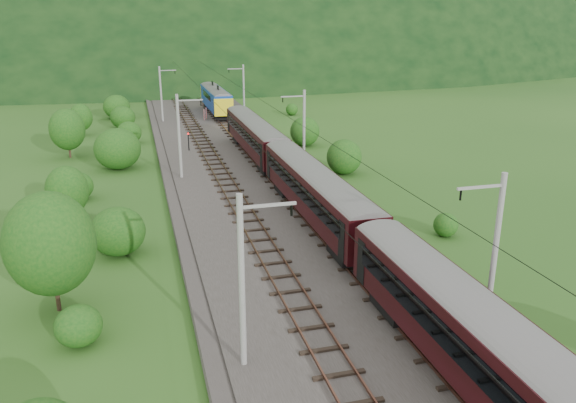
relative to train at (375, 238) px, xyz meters
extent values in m
plane|color=#214C17|center=(-2.40, -5.44, -3.36)|extent=(600.00, 600.00, 0.00)
cube|color=#38332D|center=(-2.40, 4.56, -3.21)|extent=(14.00, 220.00, 0.30)
cube|color=brown|center=(-5.52, 4.56, -2.86)|extent=(0.08, 220.00, 0.15)
cube|color=brown|center=(-4.08, 4.56, -2.86)|extent=(0.08, 220.00, 0.15)
cube|color=black|center=(-4.80, 4.56, -3.00)|extent=(2.40, 220.00, 0.12)
cube|color=brown|center=(-0.72, 4.56, -2.86)|extent=(0.08, 220.00, 0.15)
cube|color=brown|center=(0.72, 4.56, -2.86)|extent=(0.08, 220.00, 0.15)
cube|color=black|center=(0.00, 4.56, -3.00)|extent=(2.40, 220.00, 0.12)
cylinder|color=gray|center=(-8.60, -5.44, 0.94)|extent=(0.28, 0.28, 8.00)
cube|color=gray|center=(-7.40, -5.44, 4.34)|extent=(2.40, 0.12, 0.12)
cylinder|color=black|center=(-6.40, -5.44, 4.04)|extent=(0.10, 0.10, 0.50)
cylinder|color=gray|center=(-8.60, 26.56, 0.94)|extent=(0.28, 0.28, 8.00)
cube|color=gray|center=(-7.40, 26.56, 4.34)|extent=(2.40, 0.12, 0.12)
cylinder|color=black|center=(-6.40, 26.56, 4.04)|extent=(0.10, 0.10, 0.50)
cylinder|color=gray|center=(-8.60, 58.56, 0.94)|extent=(0.28, 0.28, 8.00)
cube|color=gray|center=(-7.40, 58.56, 4.34)|extent=(2.40, 0.12, 0.12)
cylinder|color=black|center=(-6.40, 58.56, 4.04)|extent=(0.10, 0.10, 0.50)
cylinder|color=gray|center=(-8.60, 90.56, 0.94)|extent=(0.28, 0.28, 8.00)
cube|color=gray|center=(-7.40, 90.56, 4.34)|extent=(2.40, 0.12, 0.12)
cylinder|color=black|center=(-6.40, 90.56, 4.04)|extent=(0.10, 0.10, 0.50)
cylinder|color=gray|center=(-8.60, 122.56, 0.94)|extent=(0.28, 0.28, 8.00)
cube|color=gray|center=(-7.40, 122.56, 4.34)|extent=(2.40, 0.12, 0.12)
cylinder|color=black|center=(-6.40, 122.56, 4.04)|extent=(0.10, 0.10, 0.50)
cylinder|color=gray|center=(3.80, -5.44, 0.94)|extent=(0.28, 0.28, 8.00)
cube|color=gray|center=(2.60, -5.44, 4.34)|extent=(2.40, 0.12, 0.12)
cylinder|color=black|center=(1.60, -5.44, 4.04)|extent=(0.10, 0.10, 0.50)
cylinder|color=gray|center=(3.80, 26.56, 0.94)|extent=(0.28, 0.28, 8.00)
cube|color=gray|center=(2.60, 26.56, 4.34)|extent=(2.40, 0.12, 0.12)
cylinder|color=black|center=(1.60, 26.56, 4.04)|extent=(0.10, 0.10, 0.50)
cylinder|color=gray|center=(3.80, 58.56, 0.94)|extent=(0.28, 0.28, 8.00)
cube|color=gray|center=(2.60, 58.56, 4.34)|extent=(2.40, 0.12, 0.12)
cylinder|color=black|center=(1.60, 58.56, 4.04)|extent=(0.10, 0.10, 0.50)
cylinder|color=gray|center=(3.80, 90.56, 0.94)|extent=(0.28, 0.28, 8.00)
cube|color=gray|center=(2.60, 90.56, 4.34)|extent=(2.40, 0.12, 0.12)
cylinder|color=black|center=(1.60, 90.56, 4.04)|extent=(0.10, 0.10, 0.50)
cylinder|color=gray|center=(3.80, 122.56, 0.94)|extent=(0.28, 0.28, 8.00)
cube|color=gray|center=(2.60, 122.56, 4.34)|extent=(2.40, 0.12, 0.12)
cylinder|color=black|center=(1.60, 122.56, 4.04)|extent=(0.10, 0.10, 0.50)
cylinder|color=black|center=(-4.80, 4.56, 3.74)|extent=(0.03, 198.00, 0.03)
cylinder|color=black|center=(0.00, 4.56, 3.74)|extent=(0.03, 198.00, 0.03)
ellipsoid|color=black|center=(-2.40, 254.56, -3.36)|extent=(504.00, 360.00, 244.00)
cube|color=black|center=(0.00, -10.61, -0.54)|extent=(2.72, 20.66, 2.82)
cylinder|color=slate|center=(0.00, -10.61, 0.73)|extent=(2.72, 20.56, 2.72)
cube|color=black|center=(-1.38, -10.61, -0.20)|extent=(0.05, 18.18, 1.08)
cube|color=black|center=(1.38, -10.61, -0.20)|extent=(0.05, 18.18, 1.08)
cube|color=black|center=(0.00, -3.37, -2.37)|extent=(2.07, 3.01, 0.85)
cube|color=black|center=(0.00, 11.00, -0.54)|extent=(2.72, 20.66, 2.82)
cylinder|color=slate|center=(0.00, 11.00, 0.73)|extent=(2.72, 20.56, 2.72)
cube|color=black|center=(-1.38, 11.00, -0.20)|extent=(0.05, 18.18, 1.08)
cube|color=black|center=(1.38, 11.00, -0.20)|extent=(0.05, 18.18, 1.08)
cube|color=black|center=(0.00, 3.77, -2.37)|extent=(2.07, 3.01, 0.85)
cube|color=black|center=(0.00, 18.23, -2.37)|extent=(2.07, 3.01, 0.85)
cube|color=black|center=(0.00, 32.61, -0.54)|extent=(2.72, 20.66, 2.82)
cylinder|color=slate|center=(0.00, 32.61, 0.73)|extent=(2.72, 20.56, 2.72)
cube|color=black|center=(-1.38, 32.61, -0.20)|extent=(0.05, 18.18, 1.08)
cube|color=black|center=(1.38, 32.61, -0.20)|extent=(0.05, 18.18, 1.08)
cube|color=black|center=(0.00, 25.38, -2.37)|extent=(2.07, 3.01, 0.85)
cube|color=black|center=(0.00, 39.84, -2.37)|extent=(2.07, 3.01, 0.85)
cube|color=#143FA0|center=(0.00, 62.68, -0.54)|extent=(2.72, 16.91, 2.82)
cylinder|color=slate|center=(0.00, 62.68, 0.73)|extent=(2.72, 16.82, 2.72)
cube|color=black|center=(-1.38, 62.68, -0.20)|extent=(0.05, 14.88, 1.08)
cube|color=black|center=(1.38, 62.68, -0.20)|extent=(0.05, 14.88, 1.08)
cube|color=black|center=(0.00, 56.76, -2.37)|extent=(2.07, 3.01, 0.85)
cube|color=black|center=(0.00, 68.59, -2.37)|extent=(2.07, 3.01, 0.85)
cube|color=yellow|center=(0.00, 70.93, -0.72)|extent=(2.78, 0.50, 2.54)
cube|color=yellow|center=(0.00, 54.42, -0.72)|extent=(2.78, 0.50, 2.54)
cube|color=black|center=(0.00, 65.68, 1.39)|extent=(0.08, 1.60, 0.85)
cylinder|color=red|center=(-2.50, 57.69, -2.23)|extent=(0.18, 0.18, 1.65)
cylinder|color=red|center=(-2.03, 58.88, -2.20)|extent=(0.18, 0.18, 1.72)
cylinder|color=black|center=(-6.76, 38.00, -2.10)|extent=(0.13, 0.13, 1.92)
sphere|color=red|center=(-6.76, 38.00, -1.09)|extent=(0.23, 0.23, 0.23)
ellipsoid|color=#154C14|center=(-15.88, -1.37, -2.34)|extent=(2.26, 2.26, 2.03)
ellipsoid|color=#154C14|center=(-14.19, 9.44, -1.73)|extent=(3.63, 3.63, 3.26)
ellipsoid|color=#154C14|center=(-17.82, 22.63, -2.12)|extent=(2.75, 2.75, 2.47)
ellipsoid|color=#154C14|center=(-14.55, 32.53, -1.22)|extent=(4.76, 4.76, 4.29)
ellipsoid|color=#154C14|center=(-13.44, 45.04, -1.97)|extent=(3.09, 3.09, 2.78)
ellipsoid|color=#154C14|center=(-14.28, 55.92, -1.79)|extent=(3.49, 3.49, 3.14)
ellipsoid|color=#154C14|center=(-15.24, 64.54, -1.53)|extent=(4.06, 4.06, 3.66)
ellipsoid|color=#154C14|center=(-14.71, 76.92, -2.54)|extent=(1.83, 1.83, 1.64)
ellipsoid|color=#154C14|center=(-15.28, 85.90, -2.47)|extent=(1.98, 1.98, 1.78)
cylinder|color=black|center=(-17.25, 2.45, -1.54)|extent=(0.24, 0.24, 3.63)
ellipsoid|color=#154C14|center=(-17.25, 2.45, 0.53)|extent=(4.67, 4.67, 5.60)
cylinder|color=black|center=(-17.89, 16.58, -2.13)|extent=(0.24, 0.24, 2.47)
ellipsoid|color=#154C14|center=(-17.89, 16.58, -0.72)|extent=(3.17, 3.17, 3.81)
cylinder|color=black|center=(-19.95, 39.18, -1.85)|extent=(0.24, 0.24, 3.01)
ellipsoid|color=#154C14|center=(-19.95, 39.18, -0.13)|extent=(3.87, 3.87, 4.64)
cylinder|color=black|center=(-19.51, 51.91, -2.20)|extent=(0.24, 0.24, 2.32)
ellipsoid|color=#154C14|center=(-19.51, 51.91, -0.88)|extent=(2.98, 2.98, 3.57)
ellipsoid|color=#154C14|center=(8.51, 6.65, -2.56)|extent=(1.77, 1.77, 1.59)
ellipsoid|color=#154C14|center=(7.43, 24.56, -1.77)|extent=(3.54, 3.54, 3.18)
ellipsoid|color=#154C14|center=(7.38, 38.07, -1.74)|extent=(3.60, 3.60, 3.24)
ellipsoid|color=#154C14|center=(11.93, 60.34, -2.50)|extent=(1.91, 1.91, 1.72)
camera|label=1|loc=(-12.36, -26.87, 11.74)|focal=35.00mm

